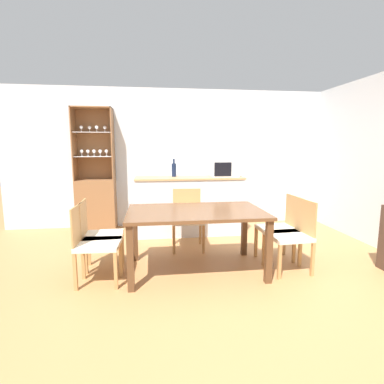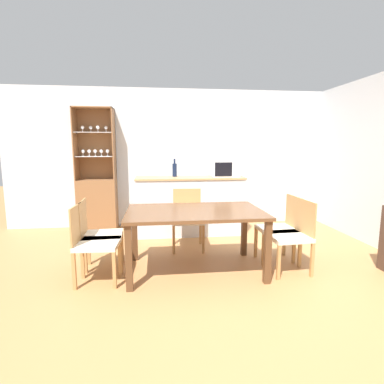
{
  "view_description": "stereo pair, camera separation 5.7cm",
  "coord_description": "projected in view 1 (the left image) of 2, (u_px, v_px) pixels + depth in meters",
  "views": [
    {
      "loc": [
        -0.74,
        -3.06,
        1.49
      ],
      "look_at": [
        -0.17,
        1.16,
        0.85
      ],
      "focal_mm": 28.0,
      "sensor_mm": 36.0,
      "label": 1
    },
    {
      "loc": [
        -0.68,
        -3.07,
        1.49
      ],
      "look_at": [
        -0.17,
        1.16,
        0.85
      ],
      "focal_mm": 28.0,
      "sensor_mm": 36.0,
      "label": 2
    }
  ],
  "objects": [
    {
      "name": "ground_plane",
      "position": [
        221.0,
        282.0,
        3.32
      ],
      "size": [
        18.0,
        18.0,
        0.0
      ],
      "primitive_type": "plane",
      "color": "#B27A47"
    },
    {
      "name": "wall_back",
      "position": [
        190.0,
        158.0,
        5.71
      ],
      "size": [
        6.8,
        0.06,
        2.55
      ],
      "color": "silver",
      "rests_on": "ground_plane"
    },
    {
      "name": "kitchen_counter",
      "position": [
        189.0,
        205.0,
        5.14
      ],
      "size": [
        1.83,
        0.55,
        0.99
      ],
      "color": "silver",
      "rests_on": "ground_plane"
    },
    {
      "name": "display_cabinet",
      "position": [
        96.0,
        195.0,
        5.37
      ],
      "size": [
        0.68,
        0.37,
        2.16
      ],
      "color": "brown",
      "rests_on": "ground_plane"
    },
    {
      "name": "dining_table",
      "position": [
        196.0,
        218.0,
        3.56
      ],
      "size": [
        1.61,
        1.0,
        0.75
      ],
      "color": "brown",
      "rests_on": "ground_plane"
    },
    {
      "name": "dining_chair_side_right_far",
      "position": [
        281.0,
        228.0,
        3.89
      ],
      "size": [
        0.48,
        0.48,
        0.87
      ],
      "rotation": [
        0.0,
        0.0,
        1.62
      ],
      "color": "beige",
      "rests_on": "ground_plane"
    },
    {
      "name": "dining_chair_head_far",
      "position": [
        188.0,
        218.0,
        4.41
      ],
      "size": [
        0.48,
        0.48,
        0.87
      ],
      "rotation": [
        0.0,
        0.0,
        3.09
      ],
      "color": "beige",
      "rests_on": "ground_plane"
    },
    {
      "name": "dining_chair_side_right_near",
      "position": [
        292.0,
        235.0,
        3.59
      ],
      "size": [
        0.48,
        0.48,
        0.87
      ],
      "rotation": [
        0.0,
        0.0,
        1.63
      ],
      "color": "beige",
      "rests_on": "ground_plane"
    },
    {
      "name": "dining_chair_side_left_near",
      "position": [
        95.0,
        243.0,
        3.29
      ],
      "size": [
        0.48,
        0.48,
        0.87
      ],
      "rotation": [
        0.0,
        0.0,
        -1.62
      ],
      "color": "beige",
      "rests_on": "ground_plane"
    },
    {
      "name": "dining_chair_side_left_far",
      "position": [
        99.0,
        235.0,
        3.58
      ],
      "size": [
        0.48,
        0.48,
        0.87
      ],
      "rotation": [
        0.0,
        0.0,
        -1.53
      ],
      "color": "beige",
      "rests_on": "ground_plane"
    },
    {
      "name": "microwave",
      "position": [
        224.0,
        169.0,
        5.14
      ],
      "size": [
        0.46,
        0.34,
        0.27
      ],
      "color": "silver",
      "rests_on": "kitchen_counter"
    },
    {
      "name": "wine_bottle",
      "position": [
        174.0,
        170.0,
        5.09
      ],
      "size": [
        0.07,
        0.07,
        0.3
      ],
      "color": "#141E38",
      "rests_on": "kitchen_counter"
    }
  ]
}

